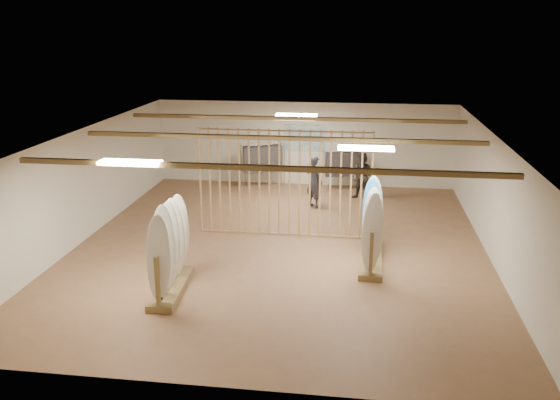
# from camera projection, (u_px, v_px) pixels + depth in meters

# --- Properties ---
(floor) EXTENTS (12.00, 12.00, 0.00)m
(floor) POSITION_uv_depth(u_px,v_px,m) (280.00, 246.00, 14.68)
(floor) COLOR #946948
(floor) RESTS_ON ground
(ceiling) EXTENTS (12.00, 12.00, 0.00)m
(ceiling) POSITION_uv_depth(u_px,v_px,m) (280.00, 135.00, 13.88)
(ceiling) COLOR gray
(ceiling) RESTS_ON ground
(wall_back) EXTENTS (12.00, 0.00, 12.00)m
(wall_back) POSITION_uv_depth(u_px,v_px,m) (304.00, 144.00, 19.98)
(wall_back) COLOR white
(wall_back) RESTS_ON ground
(wall_front) EXTENTS (12.00, 0.00, 12.00)m
(wall_front) POSITION_uv_depth(u_px,v_px,m) (224.00, 304.00, 8.59)
(wall_front) COLOR white
(wall_front) RESTS_ON ground
(wall_left) EXTENTS (0.00, 12.00, 12.00)m
(wall_left) POSITION_uv_depth(u_px,v_px,m) (84.00, 185.00, 14.94)
(wall_left) COLOR white
(wall_left) RESTS_ON ground
(wall_right) EXTENTS (0.00, 12.00, 12.00)m
(wall_right) POSITION_uv_depth(u_px,v_px,m) (495.00, 200.00, 13.63)
(wall_right) COLOR white
(wall_right) RESTS_ON ground
(ceiling_slats) EXTENTS (9.50, 6.12, 0.10)m
(ceiling_slats) POSITION_uv_depth(u_px,v_px,m) (280.00, 138.00, 13.90)
(ceiling_slats) COLOR olive
(ceiling_slats) RESTS_ON ground
(light_panels) EXTENTS (1.20, 0.35, 0.06)m
(light_panels) POSITION_uv_depth(u_px,v_px,m) (280.00, 137.00, 13.90)
(light_panels) COLOR white
(light_panels) RESTS_ON ground
(bamboo_partition) EXTENTS (4.45, 0.05, 2.78)m
(bamboo_partition) POSITION_uv_depth(u_px,v_px,m) (284.00, 184.00, 15.04)
(bamboo_partition) COLOR tan
(bamboo_partition) RESTS_ON ground
(poster) EXTENTS (1.40, 0.03, 0.90)m
(poster) POSITION_uv_depth(u_px,v_px,m) (304.00, 138.00, 19.90)
(poster) COLOR #3984C7
(poster) RESTS_ON ground
(rack_left) EXTENTS (0.66, 2.03, 1.91)m
(rack_left) POSITION_uv_depth(u_px,v_px,m) (170.00, 262.00, 12.05)
(rack_left) COLOR olive
(rack_left) RESTS_ON floor
(rack_right) EXTENTS (0.56, 2.34, 1.88)m
(rack_right) POSITION_uv_depth(u_px,v_px,m) (372.00, 236.00, 13.56)
(rack_right) COLOR olive
(rack_right) RESTS_ON floor
(clothing_rack_a) EXTENTS (1.34, 0.84, 1.51)m
(clothing_rack_a) POSITION_uv_depth(u_px,v_px,m) (262.00, 159.00, 19.67)
(clothing_rack_a) COLOR silver
(clothing_rack_a) RESTS_ON floor
(clothing_rack_b) EXTENTS (1.21, 0.60, 1.34)m
(clothing_rack_b) POSITION_uv_depth(u_px,v_px,m) (343.00, 164.00, 19.39)
(clothing_rack_b) COLOR silver
(clothing_rack_b) RESTS_ON floor
(shopper_a) EXTENTS (0.79, 0.75, 1.79)m
(shopper_a) POSITION_uv_depth(u_px,v_px,m) (314.00, 178.00, 17.59)
(shopper_a) COLOR #2A2B32
(shopper_a) RESTS_ON floor
(shopper_b) EXTENTS (1.02, 0.95, 1.70)m
(shopper_b) POSITION_uv_depth(u_px,v_px,m) (362.00, 174.00, 18.30)
(shopper_b) COLOR #312D26
(shopper_b) RESTS_ON floor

